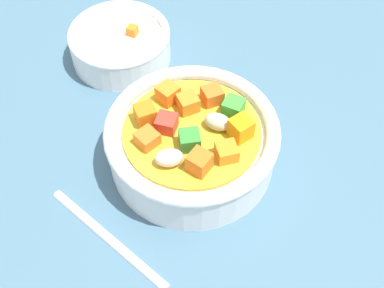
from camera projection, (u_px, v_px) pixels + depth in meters
ground_plane at (192, 166)px, 48.69cm from camera, size 140.00×140.00×2.00cm
soup_bowl_main at (192, 141)px, 45.55cm from camera, size 15.99×15.99×6.61cm
spoon at (158, 280)px, 40.10cm from camera, size 6.75×22.49×0.93cm
side_bowl_small at (120, 44)px, 54.99cm from camera, size 11.24×11.24×4.34cm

